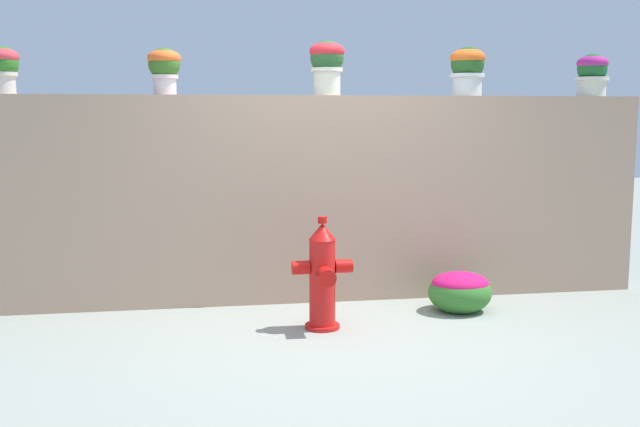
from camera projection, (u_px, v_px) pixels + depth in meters
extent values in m
plane|color=gray|center=(349.00, 339.00, 5.31)|extent=(24.00, 24.00, 0.00)
cube|color=tan|center=(321.00, 199.00, 6.37)|extent=(5.71, 0.29, 1.76)
cylinder|color=beige|center=(3.00, 83.00, 5.83)|extent=(0.20, 0.20, 0.17)
cylinder|color=beige|center=(2.00, 74.00, 5.82)|extent=(0.23, 0.23, 0.03)
sphere|color=#307324|center=(1.00, 63.00, 5.81)|extent=(0.26, 0.26, 0.26)
ellipsoid|color=#D73C43|center=(1.00, 57.00, 5.80)|extent=(0.28, 0.28, 0.14)
cylinder|color=silver|center=(165.00, 85.00, 6.05)|extent=(0.19, 0.19, 0.16)
cylinder|color=silver|center=(165.00, 77.00, 6.04)|extent=(0.22, 0.22, 0.03)
sphere|color=#346621|center=(164.00, 64.00, 6.03)|extent=(0.26, 0.26, 0.26)
ellipsoid|color=orange|center=(164.00, 58.00, 6.02)|extent=(0.27, 0.27, 0.14)
cylinder|color=beige|center=(327.00, 82.00, 6.23)|extent=(0.22, 0.22, 0.23)
cylinder|color=beige|center=(327.00, 70.00, 6.22)|extent=(0.26, 0.26, 0.03)
sphere|color=#265228|center=(327.00, 57.00, 6.21)|extent=(0.28, 0.28, 0.28)
ellipsoid|color=red|center=(327.00, 51.00, 6.20)|extent=(0.30, 0.30, 0.16)
cylinder|color=silver|center=(467.00, 85.00, 6.46)|extent=(0.25, 0.25, 0.19)
cylinder|color=silver|center=(467.00, 75.00, 6.45)|extent=(0.30, 0.30, 0.03)
sphere|color=#24521F|center=(468.00, 64.00, 6.44)|extent=(0.29, 0.29, 0.29)
ellipsoid|color=orange|center=(468.00, 58.00, 6.43)|extent=(0.31, 0.31, 0.16)
cylinder|color=beige|center=(591.00, 87.00, 6.63)|extent=(0.25, 0.25, 0.17)
cylinder|color=beige|center=(592.00, 79.00, 6.62)|extent=(0.30, 0.30, 0.03)
sphere|color=#1D5F2B|center=(592.00, 68.00, 6.60)|extent=(0.26, 0.26, 0.26)
ellipsoid|color=#AB267D|center=(593.00, 63.00, 6.60)|extent=(0.27, 0.27, 0.14)
cylinder|color=red|center=(322.00, 326.00, 5.59)|extent=(0.26, 0.26, 0.03)
cylinder|color=red|center=(322.00, 284.00, 5.54)|extent=(0.20, 0.20, 0.68)
cone|color=red|center=(322.00, 231.00, 5.49)|extent=(0.21, 0.21, 0.12)
cylinder|color=red|center=(322.00, 220.00, 5.48)|extent=(0.07, 0.07, 0.05)
cylinder|color=red|center=(301.00, 268.00, 5.50)|extent=(0.13, 0.10, 0.10)
cylinder|color=red|center=(344.00, 266.00, 5.55)|extent=(0.13, 0.10, 0.10)
cylinder|color=red|center=(326.00, 277.00, 5.36)|extent=(0.13, 0.14, 0.13)
ellipsoid|color=#35752B|center=(460.00, 293.00, 6.05)|extent=(0.52, 0.47, 0.34)
ellipsoid|color=#D0155D|center=(460.00, 284.00, 6.04)|extent=(0.47, 0.42, 0.19)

